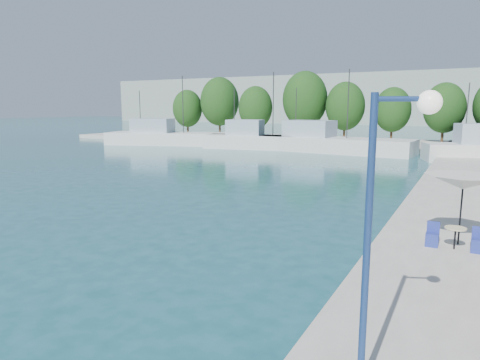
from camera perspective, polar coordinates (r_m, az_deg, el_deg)
The scene contains 15 objects.
quay_far at distance 64.28m, azimuth 13.17°, elevation 4.86°, with size 90.00×16.00×0.60m, color #A29D92.
hill_west at distance 159.64m, azimuth 14.55°, elevation 10.28°, with size 180.00×40.00×16.00m, color gray.
trawler_01 at distance 63.38m, azimuth -9.57°, elevation 5.61°, with size 19.31×10.31×10.20m.
trawler_02 at distance 56.20m, azimuth 2.50°, elevation 5.24°, with size 15.50×6.52×10.20m.
trawler_03 at distance 53.43m, azimuth 11.54°, elevation 4.82°, with size 19.66×6.80×10.20m.
tree_01 at distance 79.53m, azimuth -7.02°, elevation 9.44°, with size 5.38×5.38×7.97m.
tree_02 at distance 76.60m, azimuth -2.74°, elevation 10.40°, with size 6.80×6.80×10.06m.
tree_03 at distance 70.98m, azimuth 2.08°, elevation 9.62°, with size 5.57×5.57×8.25m.
tree_04 at distance 69.52m, azimuth 8.64°, elevation 10.58°, with size 7.07×7.07×10.47m.
tree_05 at distance 67.14m, azimuth 13.85°, elevation 9.53°, with size 5.82×5.82×8.61m.
tree_06 at distance 67.07m, azimuth 19.69°, elevation 8.82°, with size 5.23×5.23×7.74m.
tree_07 at distance 65.79m, azimuth 25.60°, elevation 8.66°, with size 5.53×5.53×8.19m.
umbrella_white at distance 16.63m, azimuth 27.63°, elevation -0.25°, with size 2.56×2.56×2.49m.
cafe_table_02 at distance 16.42m, azimuth 26.70°, elevation -7.28°, with size 1.82×0.70×0.76m.
street_lamp at distance 7.02m, azimuth 19.47°, elevation -1.48°, with size 0.98×0.55×5.03m.
Camera 1 is at (8.83, 5.17, 5.37)m, focal length 32.00 mm.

